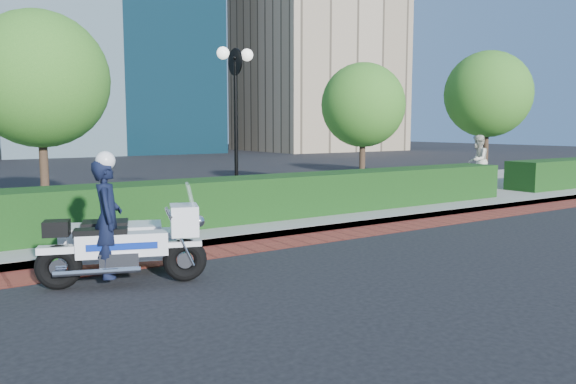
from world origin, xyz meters
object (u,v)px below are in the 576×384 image
tree_b (40,80)px  lamppost (236,103)px  pedestrian (478,160)px  police_motorcycle (117,236)px  tree_d (488,94)px  tree_c (363,105)px

tree_b → lamppost: bearing=-16.1°
pedestrian → police_motorcycle: bearing=-7.1°
tree_d → police_motorcycle: size_ratio=2.17×
tree_b → pedestrian: bearing=-3.5°
police_motorcycle → lamppost: bearing=64.9°
tree_c → tree_d: bearing=0.0°
lamppost → tree_b: tree_b is taller
lamppost → police_motorcycle: bearing=-134.7°
tree_d → pedestrian: (-1.65, -0.92, -2.51)m
tree_b → pedestrian: (14.85, -0.92, -2.34)m
lamppost → tree_c: tree_c is taller
tree_b → police_motorcycle: tree_b is taller
tree_b → tree_d: 16.50m
lamppost → tree_d: tree_d is taller
tree_c → tree_d: size_ratio=0.83×
police_motorcycle → pedestrian: size_ratio=1.26×
tree_b → tree_d: size_ratio=0.95×
police_motorcycle → tree_c: bearing=50.0°
lamppost → tree_c: 5.65m
tree_b → pedestrian: 15.06m
police_motorcycle → pedestrian: (14.90, 5.00, 0.41)m
tree_c → police_motorcycle: 11.90m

